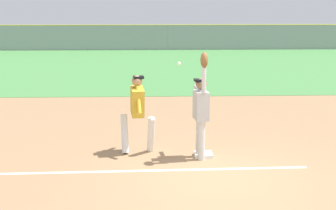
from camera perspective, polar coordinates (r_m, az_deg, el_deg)
ground_plane at (r=8.89m, az=6.08°, el=-9.09°), size 76.89×76.89×0.00m
outfield_grass at (r=24.58m, az=0.73°, el=4.83°), size 47.50×16.42×0.01m
chalk_foul_line at (r=9.69m, az=-19.51°, el=-7.89°), size 12.00×0.40×0.01m
first_base at (r=10.15m, az=4.32°, el=-6.04°), size 0.38×0.38×0.08m
fielder at (r=9.73m, az=4.04°, el=-0.24°), size 0.31×0.90×2.28m
runner at (r=10.15m, az=-3.73°, el=-0.43°), size 0.78×0.85×1.72m
baseball at (r=9.81m, az=1.35°, el=5.07°), size 0.07×0.07×0.07m
outfield_fence at (r=32.65m, az=-0.00°, el=8.24°), size 47.58×0.08×1.74m
parked_car_red at (r=38.24m, az=-17.65°, el=7.98°), size 4.41×2.13×1.25m
parked_car_white at (r=36.73m, az=-9.06°, el=8.24°), size 4.54×2.40×1.25m
parked_car_black at (r=36.73m, az=0.90°, el=8.40°), size 4.46×2.23×1.25m
parked_car_silver at (r=37.85m, az=9.85°, el=8.33°), size 4.51×2.34×1.25m
parked_car_tan at (r=39.42m, az=17.91°, el=8.08°), size 4.51×2.33×1.25m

